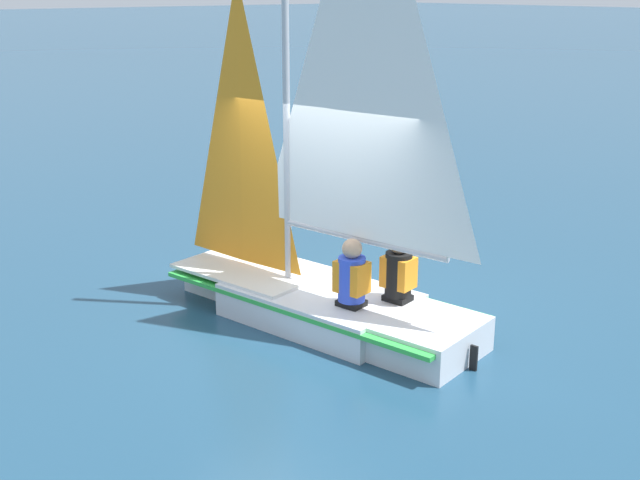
% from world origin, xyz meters
% --- Properties ---
extents(ground_plane, '(260.00, 260.00, 0.00)m').
position_xyz_m(ground_plane, '(0.00, 0.00, 0.00)').
color(ground_plane, navy).
extents(sailboat_main, '(4.06, 2.06, 5.41)m').
position_xyz_m(sailboat_main, '(0.03, 0.01, 0.88)').
color(sailboat_main, silver).
rests_on(sailboat_main, ground_plane).
extents(sailor_helm, '(0.38, 0.35, 1.16)m').
position_xyz_m(sailor_helm, '(0.61, -0.05, 0.62)').
color(sailor_helm, black).
rests_on(sailor_helm, ground_plane).
extents(sailor_crew, '(0.38, 0.35, 1.16)m').
position_xyz_m(sailor_crew, '(0.82, 0.45, 0.63)').
color(sailor_crew, black).
rests_on(sailor_crew, ground_plane).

